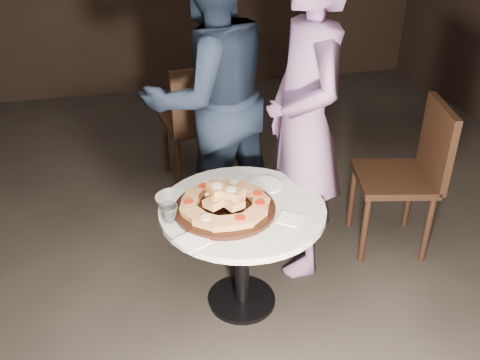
% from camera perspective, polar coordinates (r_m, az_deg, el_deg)
% --- Properties ---
extents(floor, '(7.00, 7.00, 0.00)m').
position_cam_1_polar(floor, '(3.12, -2.34, -12.83)').
color(floor, black).
rests_on(floor, ground).
extents(table, '(0.88, 0.88, 0.64)m').
position_cam_1_polar(table, '(2.79, 0.25, -4.93)').
color(table, black).
rests_on(table, ground).
extents(serving_board, '(0.60, 0.60, 0.02)m').
position_cam_1_polar(serving_board, '(2.69, -1.63, -3.10)').
color(serving_board, black).
rests_on(serving_board, table).
extents(focaccia_pile, '(0.46, 0.45, 0.12)m').
position_cam_1_polar(focaccia_pile, '(2.66, -1.60, -2.22)').
color(focaccia_pile, '#B67B46').
rests_on(focaccia_pile, serving_board).
extents(plate_left, '(0.22, 0.22, 0.01)m').
position_cam_1_polar(plate_left, '(2.82, -7.24, -1.82)').
color(plate_left, white).
rests_on(plate_left, table).
extents(plate_right, '(0.19, 0.19, 0.01)m').
position_cam_1_polar(plate_right, '(2.90, 2.76, -0.52)').
color(plate_right, white).
rests_on(plate_right, table).
extents(water_glass, '(0.09, 0.09, 0.08)m').
position_cam_1_polar(water_glass, '(2.62, -7.56, -3.51)').
color(water_glass, silver).
rests_on(water_glass, table).
extents(napkin_near, '(0.18, 0.18, 0.01)m').
position_cam_1_polar(napkin_near, '(2.49, -5.10, -6.52)').
color(napkin_near, white).
rests_on(napkin_near, table).
extents(napkin_far, '(0.16, 0.16, 0.01)m').
position_cam_1_polar(napkin_far, '(2.64, 5.32, -4.15)').
color(napkin_far, white).
rests_on(napkin_far, table).
extents(chair_far, '(0.51, 0.53, 0.98)m').
position_cam_1_polar(chair_far, '(3.93, -4.41, 6.63)').
color(chair_far, black).
rests_on(chair_far, ground).
extents(chair_right, '(0.56, 0.54, 0.96)m').
position_cam_1_polar(chair_right, '(3.42, 17.85, 1.24)').
color(chair_right, black).
rests_on(chair_right, ground).
extents(diner_navy, '(1.06, 0.93, 1.84)m').
position_cam_1_polar(diner_navy, '(3.32, -3.27, 8.82)').
color(diner_navy, black).
rests_on(diner_navy, ground).
extents(diner_teal, '(0.44, 0.67, 1.84)m').
position_cam_1_polar(diner_teal, '(2.98, 6.85, 6.02)').
color(diner_teal, slate).
rests_on(diner_teal, ground).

